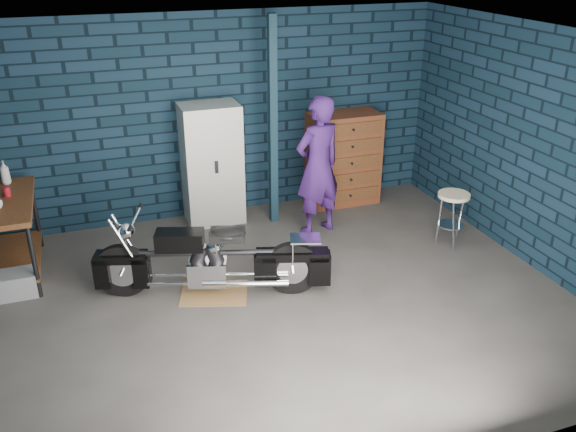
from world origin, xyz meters
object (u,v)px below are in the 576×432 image
(storage_bin, at_px, (16,284))
(locker, at_px, (212,164))
(workbench, at_px, (11,238))
(tool_chest, at_px, (343,159))
(shop_stool, at_px, (451,220))
(person, at_px, (318,166))
(motorcycle, at_px, (212,255))

(storage_bin, bearing_deg, locker, 25.35)
(workbench, relative_size, locker, 0.87)
(tool_chest, bearing_deg, shop_stool, -68.28)
(storage_bin, bearing_deg, tool_chest, 14.96)
(workbench, xyz_separation_m, tool_chest, (4.37, 0.66, 0.20))
(workbench, distance_m, shop_stool, 5.17)
(person, distance_m, tool_chest, 1.09)
(workbench, distance_m, tool_chest, 4.42)
(workbench, relative_size, person, 0.78)
(workbench, xyz_separation_m, storage_bin, (0.02, -0.50, -0.32))
(workbench, distance_m, storage_bin, 0.60)
(motorcycle, xyz_separation_m, person, (1.63, 1.06, 0.43))
(storage_bin, bearing_deg, workbench, 92.29)
(motorcycle, distance_m, person, 1.99)
(workbench, bearing_deg, person, -1.93)
(person, distance_m, storage_bin, 3.73)
(workbench, xyz_separation_m, locker, (2.47, 0.66, 0.35))
(motorcycle, bearing_deg, tool_chest, 56.16)
(workbench, relative_size, tool_chest, 1.07)
(person, relative_size, storage_bin, 4.21)
(person, relative_size, tool_chest, 1.37)
(motorcycle, relative_size, locker, 1.33)
(tool_chest, bearing_deg, locker, 180.00)
(motorcycle, relative_size, person, 1.19)
(shop_stool, bearing_deg, locker, 146.31)
(storage_bin, distance_m, tool_chest, 4.53)
(storage_bin, distance_m, locker, 2.80)
(motorcycle, xyz_separation_m, shop_stool, (3.03, 0.13, -0.12))
(locker, relative_size, tool_chest, 1.22)
(shop_stool, bearing_deg, workbench, 168.17)
(motorcycle, bearing_deg, storage_bin, 179.09)
(person, relative_size, locker, 1.12)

